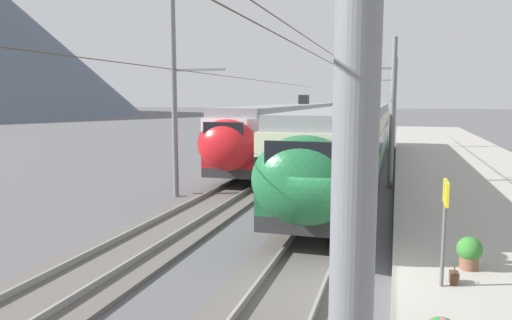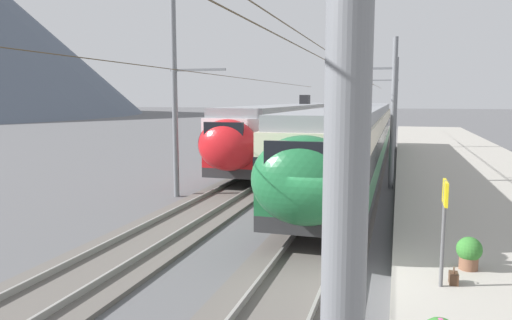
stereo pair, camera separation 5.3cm
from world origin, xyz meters
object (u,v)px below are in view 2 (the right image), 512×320
Objects in this scene: platform_sign at (445,210)px; handbag_near_sign at (454,278)px; catenary_mast_far_side at (178,98)px; train_far_track at (292,128)px; catenary_mast_east at (394,103)px; catenary_mast_west at (317,194)px; train_near_platform at (357,136)px; potted_plant_by_shelter at (469,251)px; catenary_mast_mid at (390,110)px.

handbag_near_sign is (0.24, -0.27, -1.54)m from platform_sign.
handbag_near_sign is at bearing -128.39° from catenary_mast_far_side.
train_far_track is 12.29× the size of platform_sign.
catenary_mast_east is 1.00× the size of catenary_mast_far_side.
catenary_mast_west is at bearing -167.54° from train_far_track.
train_near_platform is 14.24× the size of platform_sign.
catenary_mast_west is at bearing 170.12° from platform_sign.
potted_plant_by_shelter is (1.28, -0.70, -1.23)m from platform_sign.
platform_sign is (-22.24, -8.05, -0.23)m from train_far_track.
train_far_track is 0.66× the size of catenary_mast_west.
catenary_mast_east is (16.86, -0.01, 0.19)m from catenary_mast_mid.
train_near_platform and train_far_track have the same top height.
catenary_mast_west reaches higher than potted_plant_by_shelter.
catenary_mast_far_side is (16.39, 8.70, 0.51)m from catenary_mast_west.
catenary_mast_far_side is 13.41m from potted_plant_by_shelter.
catenary_mast_east is 30.08m from platform_sign.
train_near_platform is 1.16× the size of train_far_track.
handbag_near_sign is at bearing -49.31° from platform_sign.
train_far_track is (5.78, 4.90, -0.00)m from train_near_platform.
catenary_mast_west reaches higher than platform_sign.
train_far_track is 23.65m from platform_sign.
train_near_platform is 86.84× the size of handbag_near_sign.
catenary_mast_west is at bearing 179.99° from catenary_mast_east.
catenary_mast_far_side is at bearing 118.36° from catenary_mast_mid.
catenary_mast_west is at bearing 167.27° from potted_plant_by_shelter.
potted_plant_by_shelter is at bearing -12.73° from catenary_mast_west.
catenary_mast_west is 8.27m from platform_sign.
train_far_track reaches higher than potted_plant_by_shelter.
catenary_mast_east is at bearing -0.03° from catenary_mast_mid.
train_near_platform is at bearing 11.93° from handbag_near_sign.
platform_sign reaches higher than handbag_near_sign.
catenary_mast_mid reaches higher than train_near_platform.
platform_sign is at bearing 130.69° from handbag_near_sign.
train_far_track is 22.76m from potted_plant_by_shelter.
train_near_platform is 24.53m from catenary_mast_west.
catenary_mast_east reaches higher than handbag_near_sign.
catenary_mast_mid is 18.52× the size of platform_sign.
train_near_platform is at bearing 4.14° from catenary_mast_west.
catenary_mast_west is 8.99m from handbag_near_sign.
platform_sign is 1.91m from potted_plant_by_shelter.
catenary_mast_west is (-24.41, -1.77, 1.55)m from train_near_platform.
train_far_track is 23.59m from handbag_near_sign.
platform_sign is (-29.99, -1.38, -1.95)m from catenary_mast_east.
catenary_mast_east reaches higher than potted_plant_by_shelter.
catenary_mast_east is at bearing 2.63° from platform_sign.
catenary_mast_mid is 9.90m from catenary_mast_far_side.
catenary_mast_west is 9.94m from potted_plant_by_shelter.
catenary_mast_far_side is at bearing 56.41° from potted_plant_by_shelter.
catenary_mast_far_side is 54.66× the size of potted_plant_by_shelter.
catenary_mast_mid reaches higher than catenary_mast_west.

